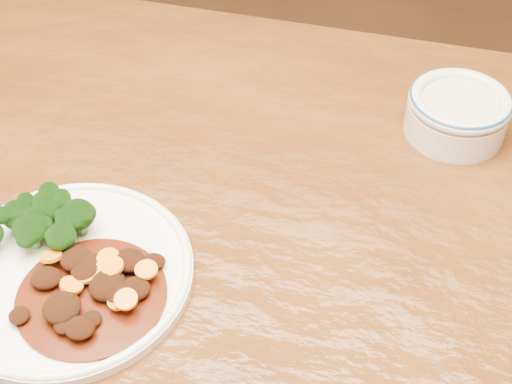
# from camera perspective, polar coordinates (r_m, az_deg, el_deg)

# --- Properties ---
(dining_table) EXTENTS (1.59, 1.07, 0.75)m
(dining_table) POSITION_cam_1_polar(r_m,az_deg,el_deg) (0.80, -4.57, -7.98)
(dining_table) COLOR #59300F
(dining_table) RESTS_ON ground
(dinner_plate) EXTENTS (0.25, 0.25, 0.02)m
(dinner_plate) POSITION_cam_1_polar(r_m,az_deg,el_deg) (0.73, -14.81, -6.27)
(dinner_plate) COLOR white
(dinner_plate) RESTS_ON dining_table
(broccoli_florets) EXTENTS (0.11, 0.08, 0.04)m
(broccoli_florets) POSITION_cam_1_polar(r_m,az_deg,el_deg) (0.75, -16.81, -2.15)
(broccoli_florets) COLOR #578544
(broccoli_florets) RESTS_ON dinner_plate
(mince_stew) EXTENTS (0.14, 0.14, 0.02)m
(mince_stew) POSITION_cam_1_polar(r_m,az_deg,el_deg) (0.70, -13.05, -7.33)
(mince_stew) COLOR #431507
(mince_stew) RESTS_ON dinner_plate
(dip_bowl) EXTENTS (0.12, 0.12, 0.06)m
(dip_bowl) POSITION_cam_1_polar(r_m,az_deg,el_deg) (0.89, 15.82, 6.20)
(dip_bowl) COLOR beige
(dip_bowl) RESTS_ON dining_table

